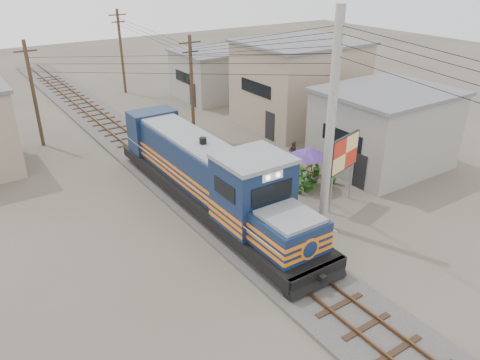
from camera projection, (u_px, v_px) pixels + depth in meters
ground at (256, 244)px, 20.96m from camera, size 120.00×120.00×0.00m
ballast at (161, 167)px, 28.42m from camera, size 3.60×70.00×0.16m
track at (160, 164)px, 28.34m from camera, size 1.15×70.00×0.12m
locomotive at (210, 177)px, 23.19m from camera, size 2.96×16.11×3.99m
utility_pole_main at (330, 126)px, 20.18m from camera, size 0.40×0.40×10.00m
wooden_pole_mid at (192, 85)px, 32.13m from camera, size 1.60×0.24×7.00m
wooden_pole_far at (121, 50)px, 42.67m from camera, size 1.60×0.24×7.50m
wooden_pole_left at (33, 92)px, 30.36m from camera, size 1.60×0.24×7.00m
power_lines at (160, 44)px, 23.99m from camera, size 9.65×19.00×3.30m
shophouse_front at (384, 128)px, 27.96m from camera, size 7.35×6.30×4.70m
shophouse_mid at (299, 83)px, 34.89m from camera, size 8.40×7.35×6.20m
shophouse_back at (214, 74)px, 42.07m from camera, size 6.30×6.30×4.20m
billboard at (345, 155)px, 22.99m from camera, size 2.41×0.77×3.81m
market_umbrella at (309, 152)px, 25.24m from camera, size 2.84×2.84×2.38m
vendor at (293, 153)px, 28.46m from camera, size 0.61×0.42×1.62m
plant_nursery at (307, 177)px, 26.16m from camera, size 3.20×3.01×1.12m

